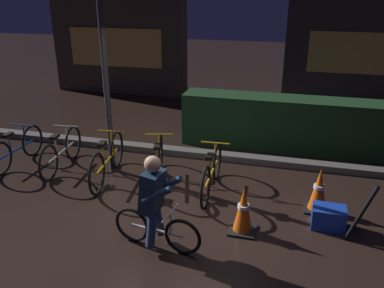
# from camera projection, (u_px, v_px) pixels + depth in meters

# --- Properties ---
(ground_plane) EXTENTS (40.00, 40.00, 0.00)m
(ground_plane) POSITION_uv_depth(u_px,v_px,m) (168.00, 216.00, 5.71)
(ground_plane) COLOR black
(sidewalk_curb) EXTENTS (12.00, 0.24, 0.12)m
(sidewalk_curb) POSITION_uv_depth(u_px,v_px,m) (204.00, 154.00, 7.66)
(sidewalk_curb) COLOR #56544F
(sidewalk_curb) RESTS_ON ground
(hedge_row) EXTENTS (4.80, 0.70, 1.04)m
(hedge_row) POSITION_uv_depth(u_px,v_px,m) (303.00, 125.00, 7.87)
(hedge_row) COLOR #19381C
(hedge_row) RESTS_ON ground
(storefront_left) EXTENTS (4.10, 0.54, 4.00)m
(storefront_left) POSITION_uv_depth(u_px,v_px,m) (118.00, 26.00, 11.69)
(storefront_left) COLOR #42382D
(storefront_left) RESTS_ON ground
(storefront_right) EXTENTS (4.25, 0.54, 4.52)m
(storefront_right) POSITION_uv_depth(u_px,v_px,m) (370.00, 20.00, 10.54)
(storefront_right) COLOR #383330
(storefront_right) RESTS_ON ground
(street_post) EXTENTS (0.10, 0.10, 2.88)m
(street_post) POSITION_uv_depth(u_px,v_px,m) (107.00, 91.00, 6.60)
(street_post) COLOR #2D2D33
(street_post) RESTS_ON ground
(parked_bike_leftmost) EXTENTS (0.46, 1.52, 0.70)m
(parked_bike_leftmost) POSITION_uv_depth(u_px,v_px,m) (17.00, 149.00, 7.23)
(parked_bike_leftmost) COLOR black
(parked_bike_leftmost) RESTS_ON ground
(parked_bike_left_mid) EXTENTS (0.46, 1.59, 0.73)m
(parked_bike_left_mid) POSITION_uv_depth(u_px,v_px,m) (61.00, 152.00, 7.07)
(parked_bike_left_mid) COLOR black
(parked_bike_left_mid) RESTS_ON ground
(parked_bike_center_left) EXTENTS (0.46, 1.69, 0.78)m
(parked_bike_center_left) POSITION_uv_depth(u_px,v_px,m) (107.00, 160.00, 6.67)
(parked_bike_center_left) COLOR black
(parked_bike_center_left) RESTS_ON ground
(parked_bike_center_right) EXTENTS (0.53, 1.58, 0.75)m
(parked_bike_center_right) POSITION_uv_depth(u_px,v_px,m) (158.00, 162.00, 6.63)
(parked_bike_center_right) COLOR black
(parked_bike_center_right) RESTS_ON ground
(parked_bike_right_mid) EXTENTS (0.46, 1.64, 0.75)m
(parked_bike_right_mid) POSITION_uv_depth(u_px,v_px,m) (212.00, 173.00, 6.25)
(parked_bike_right_mid) COLOR black
(parked_bike_right_mid) RESTS_ON ground
(traffic_cone_near) EXTENTS (0.36, 0.36, 0.66)m
(traffic_cone_near) POSITION_uv_depth(u_px,v_px,m) (243.00, 210.00, 5.24)
(traffic_cone_near) COLOR black
(traffic_cone_near) RESTS_ON ground
(traffic_cone_far) EXTENTS (0.36, 0.36, 0.67)m
(traffic_cone_far) POSITION_uv_depth(u_px,v_px,m) (319.00, 190.00, 5.75)
(traffic_cone_far) COLOR black
(traffic_cone_far) RESTS_ON ground
(blue_crate) EXTENTS (0.44, 0.33, 0.30)m
(blue_crate) POSITION_uv_depth(u_px,v_px,m) (329.00, 217.00, 5.39)
(blue_crate) COLOR #193DB7
(blue_crate) RESTS_ON ground
(cyclist) EXTENTS (1.18, 0.56, 1.25)m
(cyclist) POSITION_uv_depth(u_px,v_px,m) (155.00, 202.00, 4.83)
(cyclist) COLOR black
(cyclist) RESTS_ON ground
(closed_umbrella) EXTENTS (0.32, 0.05, 0.82)m
(closed_umbrella) POSITION_uv_depth(u_px,v_px,m) (361.00, 214.00, 4.99)
(closed_umbrella) COLOR black
(closed_umbrella) RESTS_ON ground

